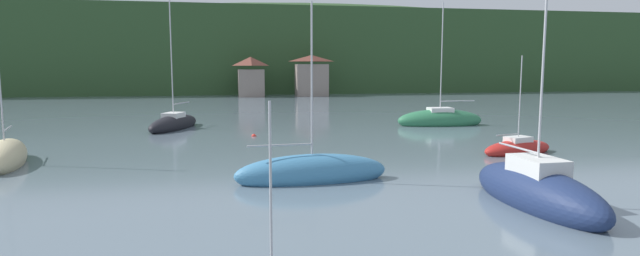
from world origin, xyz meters
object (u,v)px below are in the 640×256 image
object	(u,v)px
sailboat_mid_0	(518,149)
mooring_buoy_mid	(254,136)
sailboat_far_1	(440,120)
shore_building_westcentral	(312,76)
shore_building_west	(251,77)
sailboat_mid_7	(5,157)
sailboat_near_6	(536,192)
sailboat_mid_3	(312,173)
sailboat_far_5	(174,124)

from	to	relation	value
sailboat_mid_0	mooring_buoy_mid	size ratio (longest dim) A/B	17.25
sailboat_far_1	shore_building_westcentral	bearing A→B (deg)	-81.96
shore_building_west	sailboat_mid_7	world-z (taller)	sailboat_mid_7
sailboat_mid_0	sailboat_far_1	distance (m)	16.14
shore_building_westcentral	sailboat_mid_7	bearing A→B (deg)	-114.56
sailboat_near_6	sailboat_mid_7	xyz separation A→B (m)	(-25.27, 13.70, -0.12)
shore_building_west	sailboat_mid_3	xyz separation A→B (m)	(-0.96, -72.95, -3.23)
sailboat_mid_0	sailboat_far_5	distance (m)	29.79
shore_building_westcentral	sailboat_far_1	size ratio (longest dim) A/B	0.64
sailboat_mid_7	sailboat_mid_0	bearing A→B (deg)	73.08
shore_building_west	sailboat_near_6	xyz separation A→B (m)	(7.41, -79.07, -3.09)
sailboat_mid_3	mooring_buoy_mid	size ratio (longest dim) A/B	23.89
sailboat_mid_3	sailboat_far_5	distance (m)	25.19
shore_building_west	sailboat_far_5	size ratio (longest dim) A/B	0.59
sailboat_far_1	sailboat_mid_7	distance (m)	36.19
sailboat_mid_7	shore_building_west	bearing A→B (deg)	151.60
sailboat_far_1	sailboat_far_5	xyz separation A→B (m)	(-25.34, 2.06, -0.09)
sailboat_mid_0	sailboat_mid_7	size ratio (longest dim) A/B	0.71
sailboat_mid_0	sailboat_far_1	size ratio (longest dim) A/B	0.55
sailboat_mid_0	sailboat_mid_7	distance (m)	31.78
shore_building_westcentral	sailboat_far_1	distance (m)	50.81
sailboat_mid_0	sailboat_mid_7	world-z (taller)	sailboat_mid_7
sailboat_far_5	sailboat_near_6	bearing A→B (deg)	50.73
sailboat_mid_3	sailboat_mid_7	xyz separation A→B (m)	(-16.90, 7.58, 0.02)
sailboat_mid_3	sailboat_mid_7	distance (m)	18.52
sailboat_near_6	mooring_buoy_mid	world-z (taller)	sailboat_near_6
sailboat_near_6	mooring_buoy_mid	bearing A→B (deg)	-157.37
shore_building_westcentral	sailboat_mid_7	distance (m)	70.99
shore_building_westcentral	sailboat_mid_7	size ratio (longest dim) A/B	0.82
mooring_buoy_mid	shore_building_westcentral	bearing A→B (deg)	75.28
sailboat_far_1	sailboat_mid_0	bearing A→B (deg)	87.61
sailboat_mid_0	mooring_buoy_mid	world-z (taller)	sailboat_mid_0
sailboat_far_1	sailboat_near_6	world-z (taller)	sailboat_far_1
sailboat_mid_0	sailboat_mid_3	world-z (taller)	sailboat_mid_3
mooring_buoy_mid	sailboat_near_6	bearing A→B (deg)	-66.18
sailboat_mid_0	mooring_buoy_mid	bearing A→B (deg)	129.67
shore_building_westcentral	mooring_buoy_mid	size ratio (longest dim) A/B	20.15
sailboat_near_6	sailboat_mid_7	size ratio (longest dim) A/B	1.12
sailboat_mid_3	sailboat_near_6	bearing A→B (deg)	-40.01
shore_building_westcentral	mooring_buoy_mid	world-z (taller)	shore_building_westcentral
shore_building_westcentral	mooring_buoy_mid	xyz separation A→B (m)	(-14.45, -54.98, -3.84)
sailboat_far_5	sailboat_near_6	size ratio (longest dim) A/B	1.20
shore_building_west	sailboat_mid_0	xyz separation A→B (m)	(13.85, -67.48, -3.34)
sailboat_far_5	mooring_buoy_mid	xyz separation A→B (m)	(6.97, -6.50, -0.46)
shore_building_westcentral	sailboat_mid_0	xyz separation A→B (m)	(2.24, -66.60, -3.52)
sailboat_near_6	sailboat_mid_3	bearing A→B (deg)	-127.38
sailboat_mid_0	sailboat_mid_7	bearing A→B (deg)	160.71
mooring_buoy_mid	sailboat_mid_0	bearing A→B (deg)	-34.85
shore_building_westcentral	sailboat_mid_3	bearing A→B (deg)	-99.89
sailboat_near_6	sailboat_mid_0	bearing A→B (deg)	149.77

